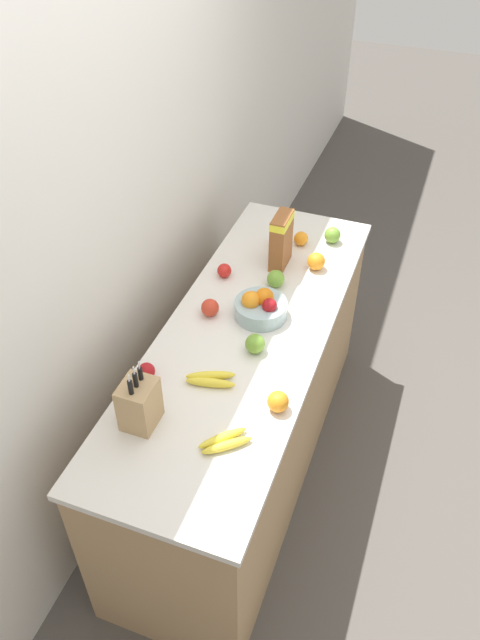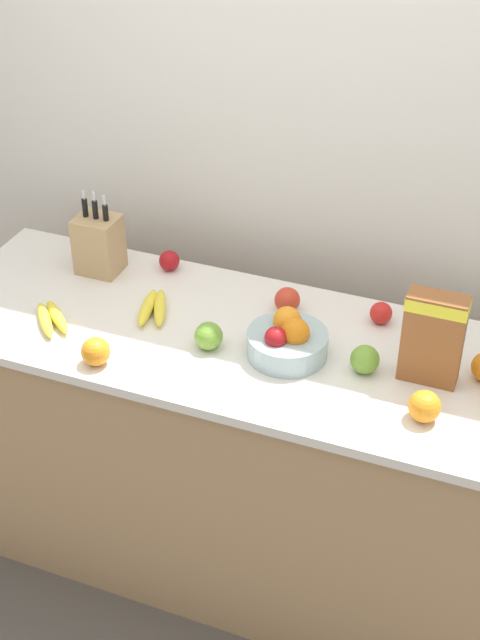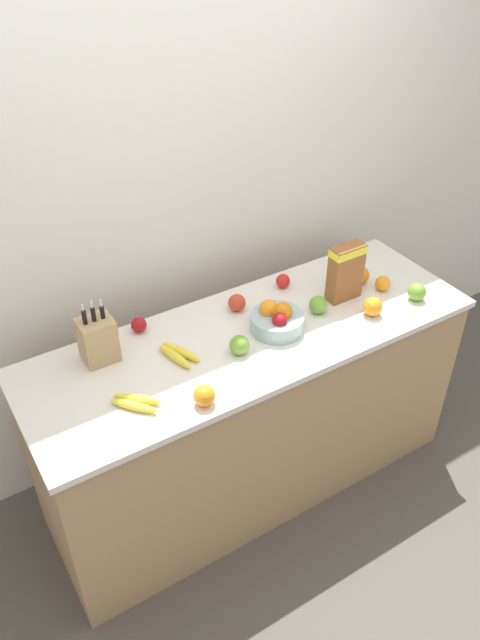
# 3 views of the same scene
# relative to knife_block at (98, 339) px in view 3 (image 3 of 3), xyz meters

# --- Properties ---
(ground_plane) EXTENTS (14.00, 14.00, 0.00)m
(ground_plane) POSITION_rel_knife_block_xyz_m (0.61, -0.19, -1.03)
(ground_plane) COLOR #514C47
(wall_back) EXTENTS (9.00, 0.06, 2.60)m
(wall_back) POSITION_rel_knife_block_xyz_m (0.61, 0.37, 0.27)
(wall_back) COLOR silver
(wall_back) RESTS_ON ground_plane
(counter) EXTENTS (2.00, 0.68, 0.93)m
(counter) POSITION_rel_knife_block_xyz_m (0.61, -0.19, -0.56)
(counter) COLOR tan
(counter) RESTS_ON ground_plane
(knife_block) EXTENTS (0.14, 0.12, 0.29)m
(knife_block) POSITION_rel_knife_block_xyz_m (0.00, 0.00, 0.00)
(knife_block) COLOR tan
(knife_block) RESTS_ON counter
(cereal_box) EXTENTS (0.16, 0.07, 0.27)m
(cereal_box) POSITION_rel_knife_block_xyz_m (1.11, -0.18, 0.05)
(cereal_box) COLOR brown
(cereal_box) RESTS_ON counter
(fruit_bowl) EXTENTS (0.23, 0.23, 0.13)m
(fruit_bowl) POSITION_rel_knife_block_xyz_m (0.71, -0.21, -0.05)
(fruit_bowl) COLOR #99B2B7
(fruit_bowl) RESTS_ON counter
(banana_bunch_left) EXTENTS (0.13, 0.21, 0.04)m
(banana_bunch_left) POSITION_rel_knife_block_xyz_m (0.27, -0.16, -0.08)
(banana_bunch_left) COLOR yellow
(banana_bunch_left) RESTS_ON counter
(banana_bunch_right) EXTENTS (0.18, 0.19, 0.03)m
(banana_bunch_right) POSITION_rel_knife_block_xyz_m (0.01, -0.32, -0.08)
(banana_bunch_right) COLOR yellow
(banana_bunch_right) RESTS_ON counter
(apple_front) EXTENTS (0.07, 0.07, 0.07)m
(apple_front) POSITION_rel_knife_block_xyz_m (0.92, 0.04, -0.06)
(apple_front) COLOR red
(apple_front) RESTS_ON counter
(apple_leftmost) EXTENTS (0.08, 0.08, 0.08)m
(apple_leftmost) POSITION_rel_knife_block_xyz_m (0.64, -0.01, -0.06)
(apple_leftmost) COLOR red
(apple_leftmost) RESTS_ON counter
(apple_by_knife_block) EXTENTS (0.08, 0.08, 0.08)m
(apple_by_knife_block) POSITION_rel_knife_block_xyz_m (1.38, -0.37, -0.06)
(apple_by_knife_block) COLOR #6B9E33
(apple_by_knife_block) RESTS_ON counter
(apple_rightmost) EXTENTS (0.07, 0.07, 0.07)m
(apple_rightmost) POSITION_rel_knife_block_xyz_m (0.21, 0.08, -0.06)
(apple_rightmost) COLOR #A31419
(apple_rightmost) RESTS_ON counter
(apple_near_bananas) EXTENTS (0.08, 0.08, 0.08)m
(apple_near_bananas) POSITION_rel_knife_block_xyz_m (0.49, -0.27, -0.06)
(apple_near_bananas) COLOR #6B9E33
(apple_near_bananas) RESTS_ON counter
(apple_middle) EXTENTS (0.08, 0.08, 0.08)m
(apple_middle) POSITION_rel_knife_block_xyz_m (0.94, -0.21, -0.06)
(apple_middle) COLOR #6B9E33
(apple_middle) RESTS_ON counter
(orange_near_bowl) EXTENTS (0.07, 0.07, 0.07)m
(orange_near_bowl) POSITION_rel_knife_block_xyz_m (1.30, -0.23, -0.06)
(orange_near_bowl) COLOR orange
(orange_near_bowl) RESTS_ON counter
(orange_mid_left) EXTENTS (0.09, 0.09, 0.09)m
(orange_mid_left) POSITION_rel_knife_block_xyz_m (1.13, -0.35, -0.05)
(orange_mid_left) COLOR orange
(orange_mid_left) RESTS_ON counter
(orange_back_center) EXTENTS (0.08, 0.08, 0.08)m
(orange_back_center) POSITION_rel_knife_block_xyz_m (0.23, -0.45, -0.06)
(orange_back_center) COLOR orange
(orange_back_center) RESTS_ON counter
(orange_front_left) EXTENTS (0.08, 0.08, 0.08)m
(orange_front_left) POSITION_rel_knife_block_xyz_m (1.26, -0.13, -0.06)
(orange_front_left) COLOR orange
(orange_front_left) RESTS_ON counter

